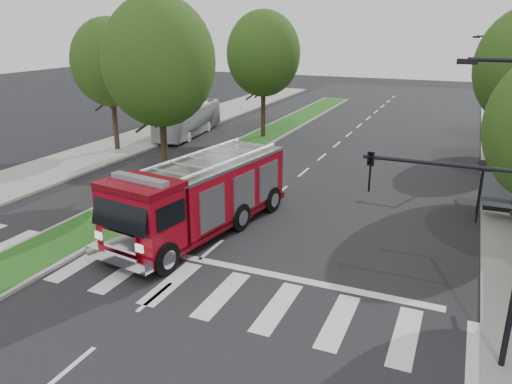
# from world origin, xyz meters

# --- Properties ---
(ground) EXTENTS (140.00, 140.00, 0.00)m
(ground) POSITION_xyz_m (0.00, 0.00, 0.00)
(ground) COLOR black
(ground) RESTS_ON ground
(sidewalk_left) EXTENTS (5.00, 80.00, 0.15)m
(sidewalk_left) POSITION_xyz_m (-14.50, 10.00, 0.07)
(sidewalk_left) COLOR gray
(sidewalk_left) RESTS_ON ground
(median) EXTENTS (3.00, 50.00, 0.15)m
(median) POSITION_xyz_m (-6.00, 18.00, 0.08)
(median) COLOR gray
(median) RESTS_ON ground
(tree_median_near) EXTENTS (5.80, 5.80, 10.16)m
(tree_median_near) POSITION_xyz_m (-6.00, 6.00, 6.81)
(tree_median_near) COLOR black
(tree_median_near) RESTS_ON ground
(tree_median_far) EXTENTS (5.60, 5.60, 9.72)m
(tree_median_far) POSITION_xyz_m (-6.00, 20.00, 6.49)
(tree_median_far) COLOR black
(tree_median_far) RESTS_ON ground
(tree_left_mid) EXTENTS (5.20, 5.20, 9.16)m
(tree_left_mid) POSITION_xyz_m (-14.00, 12.00, 6.16)
(tree_left_mid) COLOR black
(tree_left_mid) RESTS_ON ground
(streetlight_right_near) EXTENTS (4.08, 0.22, 8.00)m
(streetlight_right_near) POSITION_xyz_m (9.61, -3.50, 4.67)
(streetlight_right_near) COLOR black
(streetlight_right_near) RESTS_ON ground
(streetlight_right_far) EXTENTS (2.11, 0.20, 8.00)m
(streetlight_right_far) POSITION_xyz_m (10.35, 20.00, 4.48)
(streetlight_right_far) COLOR black
(streetlight_right_far) RESTS_ON ground
(fire_engine) EXTENTS (4.43, 10.17, 3.41)m
(fire_engine) POSITION_xyz_m (-1.26, 1.49, 1.63)
(fire_engine) COLOR #60050E
(fire_engine) RESTS_ON ground
(city_bus) EXTENTS (3.35, 9.44, 2.57)m
(city_bus) POSITION_xyz_m (-12.00, 18.66, 1.29)
(city_bus) COLOR #B6B7BB
(city_bus) RESTS_ON ground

